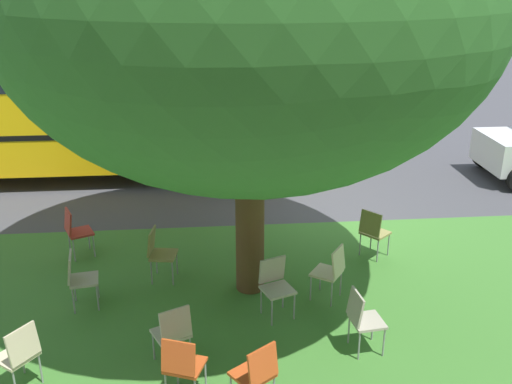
{
  "coord_description": "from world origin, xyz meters",
  "views": [
    {
      "loc": [
        2.41,
        10.5,
        4.75
      ],
      "look_at": [
        1.6,
        1.43,
        1.18
      ],
      "focal_mm": 40.58,
      "sensor_mm": 36.0,
      "label": 1
    }
  ],
  "objects_px": {
    "school_bus": "(55,104)",
    "street_tree": "(249,0)",
    "chair_9": "(19,353)",
    "chair_10": "(275,283)",
    "chair_0": "(373,230)",
    "chair_3": "(182,364)",
    "chair_4": "(173,331)",
    "chair_1": "(331,269)",
    "chair_5": "(362,317)",
    "chair_2": "(79,276)",
    "chair_7": "(257,372)",
    "chair_6": "(75,229)",
    "chair_8": "(159,250)"
  },
  "relations": [
    {
      "from": "chair_1",
      "to": "chair_9",
      "type": "height_order",
      "value": "same"
    },
    {
      "from": "chair_4",
      "to": "school_bus",
      "type": "bearing_deg",
      "value": -68.32
    },
    {
      "from": "chair_2",
      "to": "school_bus",
      "type": "xyz_separation_m",
      "value": [
        1.55,
        -6.01,
        1.24
      ]
    },
    {
      "from": "school_bus",
      "to": "street_tree",
      "type": "bearing_deg",
      "value": 125.75
    },
    {
      "from": "chair_9",
      "to": "chair_3",
      "type": "bearing_deg",
      "value": 169.03
    },
    {
      "from": "chair_3",
      "to": "chair_10",
      "type": "xyz_separation_m",
      "value": [
        -1.27,
        -1.7,
        0.0
      ]
    },
    {
      "from": "chair_6",
      "to": "chair_7",
      "type": "relative_size",
      "value": 1.0
    },
    {
      "from": "chair_0",
      "to": "school_bus",
      "type": "xyz_separation_m",
      "value": [
        6.29,
        -4.85,
        1.24
      ]
    },
    {
      "from": "chair_8",
      "to": "street_tree",
      "type": "bearing_deg",
      "value": 164.65
    },
    {
      "from": "chair_4",
      "to": "chair_6",
      "type": "bearing_deg",
      "value": -60.19
    },
    {
      "from": "chair_2",
      "to": "chair_5",
      "type": "relative_size",
      "value": 1.0
    },
    {
      "from": "chair_10",
      "to": "street_tree",
      "type": "bearing_deg",
      "value": -68.59
    },
    {
      "from": "chair_7",
      "to": "chair_5",
      "type": "bearing_deg",
      "value": -146.65
    },
    {
      "from": "street_tree",
      "to": "chair_5",
      "type": "distance_m",
      "value": 4.39
    },
    {
      "from": "chair_4",
      "to": "school_bus",
      "type": "distance_m",
      "value": 8.19
    },
    {
      "from": "chair_2",
      "to": "chair_7",
      "type": "xyz_separation_m",
      "value": [
        -2.41,
        2.37,
        0.0
      ]
    },
    {
      "from": "chair_5",
      "to": "chair_7",
      "type": "relative_size",
      "value": 1.0
    },
    {
      "from": "chair_6",
      "to": "chair_8",
      "type": "relative_size",
      "value": 1.0
    },
    {
      "from": "chair_10",
      "to": "school_bus",
      "type": "xyz_separation_m",
      "value": [
        4.4,
        -6.47,
        1.24
      ]
    },
    {
      "from": "chair_3",
      "to": "chair_5",
      "type": "bearing_deg",
      "value": -161.94
    },
    {
      "from": "street_tree",
      "to": "chair_2",
      "type": "height_order",
      "value": "street_tree"
    },
    {
      "from": "chair_10",
      "to": "school_bus",
      "type": "bearing_deg",
      "value": -55.76
    },
    {
      "from": "street_tree",
      "to": "chair_3",
      "type": "relative_size",
      "value": 7.75
    },
    {
      "from": "school_bus",
      "to": "chair_10",
      "type": "bearing_deg",
      "value": 124.24
    },
    {
      "from": "chair_1",
      "to": "chair_8",
      "type": "height_order",
      "value": "same"
    },
    {
      "from": "chair_2",
      "to": "chair_7",
      "type": "distance_m",
      "value": 3.38
    },
    {
      "from": "chair_3",
      "to": "chair_6",
      "type": "bearing_deg",
      "value": -62.91
    },
    {
      "from": "chair_5",
      "to": "school_bus",
      "type": "height_order",
      "value": "school_bus"
    },
    {
      "from": "chair_9",
      "to": "chair_0",
      "type": "bearing_deg",
      "value": -149.89
    },
    {
      "from": "chair_7",
      "to": "school_bus",
      "type": "xyz_separation_m",
      "value": [
        3.96,
        -8.38,
        1.24
      ]
    },
    {
      "from": "chair_5",
      "to": "chair_8",
      "type": "relative_size",
      "value": 1.0
    },
    {
      "from": "chair_0",
      "to": "school_bus",
      "type": "distance_m",
      "value": 8.04
    },
    {
      "from": "chair_1",
      "to": "chair_6",
      "type": "distance_m",
      "value": 4.48
    },
    {
      "from": "chair_5",
      "to": "chair_3",
      "type": "bearing_deg",
      "value": 18.06
    },
    {
      "from": "street_tree",
      "to": "chair_9",
      "type": "xyz_separation_m",
      "value": [
        2.89,
        2.1,
        -3.81
      ]
    },
    {
      "from": "chair_7",
      "to": "street_tree",
      "type": "bearing_deg",
      "value": -92.99
    },
    {
      "from": "chair_10",
      "to": "school_bus",
      "type": "distance_m",
      "value": 7.92
    },
    {
      "from": "chair_3",
      "to": "chair_8",
      "type": "relative_size",
      "value": 1.0
    },
    {
      "from": "chair_10",
      "to": "chair_5",
      "type": "bearing_deg",
      "value": 136.87
    },
    {
      "from": "chair_10",
      "to": "school_bus",
      "type": "height_order",
      "value": "school_bus"
    },
    {
      "from": "chair_0",
      "to": "chair_4",
      "type": "distance_m",
      "value": 4.25
    },
    {
      "from": "chair_5",
      "to": "chair_10",
      "type": "relative_size",
      "value": 1.0
    },
    {
      "from": "chair_1",
      "to": "chair_5",
      "type": "xyz_separation_m",
      "value": [
        -0.14,
        1.28,
        0.0
      ]
    },
    {
      "from": "chair_5",
      "to": "street_tree",
      "type": "bearing_deg",
      "value": -52.59
    },
    {
      "from": "chair_9",
      "to": "chair_10",
      "type": "distance_m",
      "value": 3.46
    },
    {
      "from": "chair_1",
      "to": "chair_2",
      "type": "xyz_separation_m",
      "value": [
        3.73,
        -0.13,
        0.0
      ]
    },
    {
      "from": "chair_1",
      "to": "chair_10",
      "type": "height_order",
      "value": "same"
    },
    {
      "from": "chair_9",
      "to": "chair_2",
      "type": "bearing_deg",
      "value": -100.83
    },
    {
      "from": "chair_9",
      "to": "chair_10",
      "type": "relative_size",
      "value": 1.0
    },
    {
      "from": "street_tree",
      "to": "chair_4",
      "type": "distance_m",
      "value": 4.37
    }
  ]
}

